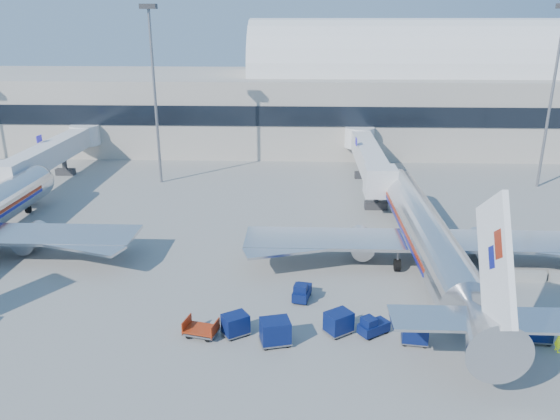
{
  "coord_description": "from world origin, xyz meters",
  "views": [
    {
      "loc": [
        -1.07,
        -40.15,
        20.8
      ],
      "look_at": [
        -2.94,
        6.0,
        4.62
      ],
      "focal_mm": 35.0,
      "sensor_mm": 36.0,
      "label": 1
    }
  ],
  "objects_px": {
    "cart_train_a": "(339,322)",
    "cart_train_b": "(275,331)",
    "airliner_main": "(427,236)",
    "mast_west": "(153,70)",
    "barrier_near": "(527,276)",
    "tug_left": "(302,292)",
    "cart_open_red": "(202,330)",
    "jetbridge_near": "(367,154)",
    "tug_right": "(486,299)",
    "tug_lead": "(373,326)",
    "cart_solo_far": "(536,328)",
    "cart_train_c": "(236,324)",
    "cart_solo_near": "(415,332)",
    "ramp_worker": "(559,339)",
    "mast_east": "(556,71)",
    "jetbridge_mid": "(55,151)"
  },
  "relations": [
    {
      "from": "cart_open_red",
      "to": "ramp_worker",
      "type": "relative_size",
      "value": 1.4
    },
    {
      "from": "cart_solo_near",
      "to": "cart_solo_far",
      "type": "bearing_deg",
      "value": 11.85
    },
    {
      "from": "cart_train_a",
      "to": "cart_train_b",
      "type": "height_order",
      "value": "cart_train_b"
    },
    {
      "from": "tug_right",
      "to": "cart_solo_near",
      "type": "relative_size",
      "value": 1.38
    },
    {
      "from": "jetbridge_near",
      "to": "barrier_near",
      "type": "xyz_separation_m",
      "value": [
        10.4,
        -28.81,
        -3.48
      ]
    },
    {
      "from": "jetbridge_near",
      "to": "cart_open_red",
      "type": "distance_m",
      "value": 41.47
    },
    {
      "from": "mast_west",
      "to": "cart_solo_near",
      "type": "bearing_deg",
      "value": -54.68
    },
    {
      "from": "tug_lead",
      "to": "cart_open_red",
      "type": "bearing_deg",
      "value": 148.3
    },
    {
      "from": "cart_train_a",
      "to": "airliner_main",
      "type": "bearing_deg",
      "value": 18.06
    },
    {
      "from": "airliner_main",
      "to": "mast_west",
      "type": "relative_size",
      "value": 1.65
    },
    {
      "from": "airliner_main",
      "to": "cart_train_a",
      "type": "xyz_separation_m",
      "value": [
        -8.33,
        -11.27,
        -2.06
      ]
    },
    {
      "from": "tug_right",
      "to": "cart_train_b",
      "type": "xyz_separation_m",
      "value": [
        -15.73,
        -5.52,
        0.23
      ]
    },
    {
      "from": "barrier_near",
      "to": "tug_left",
      "type": "height_order",
      "value": "tug_left"
    },
    {
      "from": "cart_train_c",
      "to": "ramp_worker",
      "type": "relative_size",
      "value": 1.22
    },
    {
      "from": "cart_train_a",
      "to": "cart_train_c",
      "type": "bearing_deg",
      "value": 148.59
    },
    {
      "from": "cart_solo_near",
      "to": "ramp_worker",
      "type": "relative_size",
      "value": 1.08
    },
    {
      "from": "jetbridge_near",
      "to": "tug_left",
      "type": "height_order",
      "value": "jetbridge_near"
    },
    {
      "from": "cart_solo_far",
      "to": "cart_train_c",
      "type": "bearing_deg",
      "value": -173.77
    },
    {
      "from": "barrier_near",
      "to": "cart_solo_near",
      "type": "height_order",
      "value": "cart_solo_near"
    },
    {
      "from": "mast_west",
      "to": "cart_open_red",
      "type": "distance_m",
      "value": 41.97
    },
    {
      "from": "tug_left",
      "to": "cart_train_b",
      "type": "height_order",
      "value": "cart_train_b"
    },
    {
      "from": "airliner_main",
      "to": "cart_train_c",
      "type": "relative_size",
      "value": 16.81
    },
    {
      "from": "jetbridge_mid",
      "to": "cart_train_b",
      "type": "xyz_separation_m",
      "value": [
        31.72,
        -39.09,
        -2.97
      ]
    },
    {
      "from": "mast_west",
      "to": "tug_lead",
      "type": "bearing_deg",
      "value": -56.86
    },
    {
      "from": "mast_west",
      "to": "cart_solo_far",
      "type": "bearing_deg",
      "value": -46.64
    },
    {
      "from": "cart_train_a",
      "to": "cart_solo_far",
      "type": "distance_m",
      "value": 13.41
    },
    {
      "from": "barrier_near",
      "to": "cart_train_b",
      "type": "bearing_deg",
      "value": -153.56
    },
    {
      "from": "jetbridge_near",
      "to": "cart_train_b",
      "type": "xyz_separation_m",
      "value": [
        -10.28,
        -39.09,
        -2.97
      ]
    },
    {
      "from": "mast_east",
      "to": "tug_left",
      "type": "height_order",
      "value": "mast_east"
    },
    {
      "from": "barrier_near",
      "to": "cart_open_red",
      "type": "xyz_separation_m",
      "value": [
        -25.84,
        -9.52,
        -0.02
      ]
    },
    {
      "from": "mast_west",
      "to": "tug_lead",
      "type": "relative_size",
      "value": 9.4
    },
    {
      "from": "barrier_near",
      "to": "tug_right",
      "type": "xyz_separation_m",
      "value": [
        -4.95,
        -4.76,
        0.29
      ]
    },
    {
      "from": "jetbridge_mid",
      "to": "mast_west",
      "type": "relative_size",
      "value": 1.22
    },
    {
      "from": "tug_left",
      "to": "cart_open_red",
      "type": "distance_m",
      "value": 8.82
    },
    {
      "from": "tug_left",
      "to": "cart_train_b",
      "type": "distance_m",
      "value": 6.5
    },
    {
      "from": "mast_west",
      "to": "tug_left",
      "type": "height_order",
      "value": "mast_west"
    },
    {
      "from": "jetbridge_mid",
      "to": "mast_east",
      "type": "bearing_deg",
      "value": -0.72
    },
    {
      "from": "tug_right",
      "to": "cart_train_c",
      "type": "height_order",
      "value": "tug_right"
    },
    {
      "from": "barrier_near",
      "to": "tug_left",
      "type": "xyz_separation_m",
      "value": [
        -18.93,
        -4.04,
        0.23
      ]
    },
    {
      "from": "cart_train_a",
      "to": "cart_train_c",
      "type": "relative_size",
      "value": 1.05
    },
    {
      "from": "airliner_main",
      "to": "jetbridge_mid",
      "type": "distance_m",
      "value": 51.62
    },
    {
      "from": "tug_lead",
      "to": "ramp_worker",
      "type": "xyz_separation_m",
      "value": [
        12.01,
        -1.57,
        0.27
      ]
    },
    {
      "from": "barrier_near",
      "to": "tug_lead",
      "type": "distance_m",
      "value": 16.52
    },
    {
      "from": "mast_west",
      "to": "cart_solo_far",
      "type": "distance_m",
      "value": 52.93
    },
    {
      "from": "tug_lead",
      "to": "cart_train_b",
      "type": "distance_m",
      "value": 6.88
    },
    {
      "from": "barrier_near",
      "to": "cart_train_b",
      "type": "relative_size",
      "value": 1.26
    },
    {
      "from": "tug_lead",
      "to": "cart_solo_far",
      "type": "xyz_separation_m",
      "value": [
        11.03,
        -0.32,
        0.29
      ]
    },
    {
      "from": "tug_lead",
      "to": "cart_train_c",
      "type": "height_order",
      "value": "cart_train_c"
    },
    {
      "from": "cart_train_b",
      "to": "cart_open_red",
      "type": "xyz_separation_m",
      "value": [
        -5.16,
        0.77,
        -0.53
      ]
    },
    {
      "from": "cart_train_c",
      "to": "mast_west",
      "type": "bearing_deg",
      "value": 78.44
    }
  ]
}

